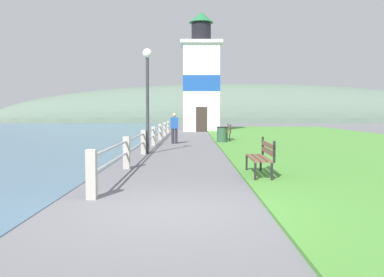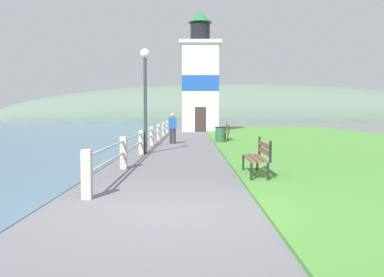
% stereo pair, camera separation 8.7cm
% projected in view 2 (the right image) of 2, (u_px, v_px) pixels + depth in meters
% --- Properties ---
extents(ground_plane, '(160.00, 160.00, 0.00)m').
position_uv_depth(ground_plane, '(164.00, 212.00, 6.80)').
color(ground_plane, slate).
extents(grass_verge, '(12.00, 45.83, 0.06)m').
position_uv_depth(grass_verge, '(330.00, 142.00, 22.05)').
color(grass_verge, '#4C8E38').
rests_on(grass_verge, ground_plane).
extents(seawall_railing, '(0.18, 25.15, 0.91)m').
position_uv_depth(seawall_railing, '(151.00, 134.00, 20.22)').
color(seawall_railing, '#A8A399').
rests_on(seawall_railing, ground_plane).
extents(park_bench_near, '(0.49, 1.71, 0.94)m').
position_uv_depth(park_bench_near, '(258.00, 155.00, 10.38)').
color(park_bench_near, brown).
rests_on(park_bench_near, ground_plane).
extents(park_bench_midway, '(0.47, 1.70, 0.94)m').
position_uv_depth(park_bench_midway, '(225.00, 131.00, 23.49)').
color(park_bench_midway, brown).
rests_on(park_bench_midway, ground_plane).
extents(lighthouse, '(3.38, 3.38, 9.82)m').
position_uv_depth(lighthouse, '(200.00, 81.00, 35.48)').
color(lighthouse, white).
rests_on(lighthouse, ground_plane).
extents(person_strolling, '(0.39, 0.24, 1.54)m').
position_uv_depth(person_strolling, '(172.00, 127.00, 21.39)').
color(person_strolling, '#28282D').
rests_on(person_strolling, ground_plane).
extents(trash_bin, '(0.54, 0.54, 0.84)m').
position_uv_depth(trash_bin, '(220.00, 135.00, 21.70)').
color(trash_bin, '#2D5138').
rests_on(trash_bin, ground_plane).
extents(lamp_post, '(0.36, 0.36, 3.96)m').
position_uv_depth(lamp_post, '(145.00, 81.00, 16.05)').
color(lamp_post, '#333338').
rests_on(lamp_post, ground_plane).
extents(distant_hillside, '(80.00, 16.00, 12.00)m').
position_uv_depth(distant_hillside, '(240.00, 122.00, 67.24)').
color(distant_hillside, '#566B5B').
rests_on(distant_hillside, ground_plane).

